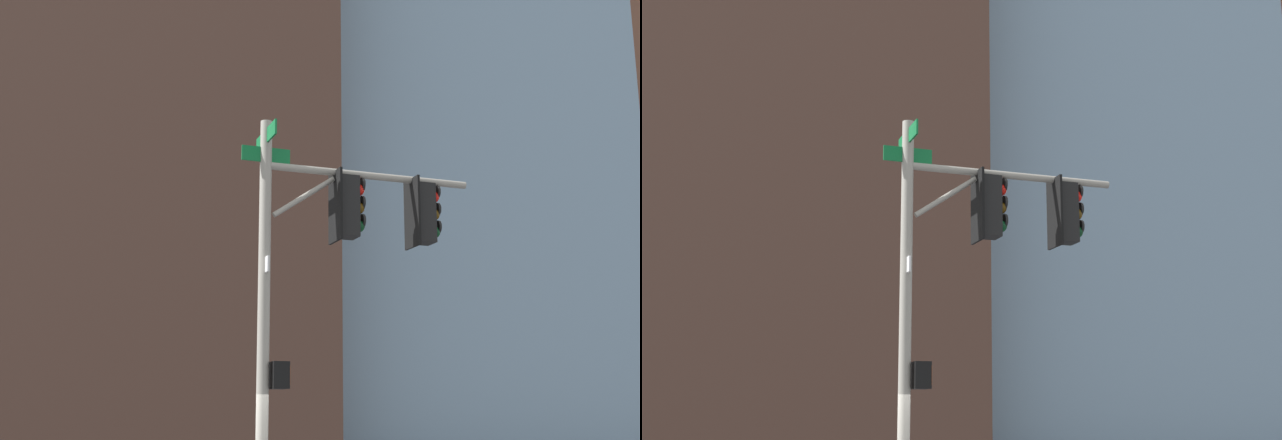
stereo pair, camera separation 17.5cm
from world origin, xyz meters
The scene contains 2 objects.
signal_pole_assembly centered at (0.69, -1.50, 4.66)m, with size 1.48×3.79×6.74m.
building_brick_farside centered at (63.65, -7.49, 23.74)m, with size 20.00×18.84×47.48m, color brown.
Camera 1 is at (-12.47, -0.16, 2.14)m, focal length 48.09 mm.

